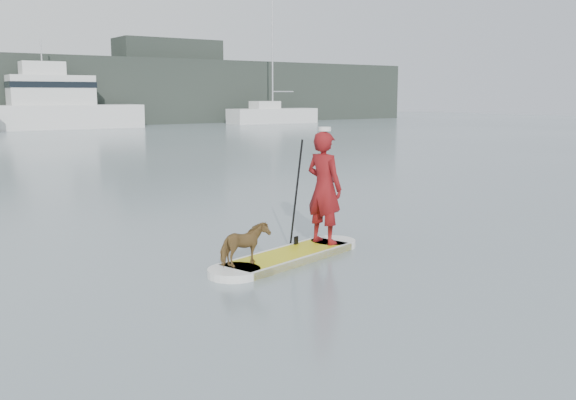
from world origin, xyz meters
TOP-DOWN VIEW (x-y plane):
  - ground at (0.00, 0.00)m, footprint 140.00×140.00m
  - paddleboard at (-2.91, 3.23)m, footprint 3.21×1.46m
  - paddler at (-1.97, 3.48)m, footprint 0.61×0.79m
  - white_cap at (-1.97, 3.48)m, footprint 0.22×0.22m
  - dog at (-3.89, 2.96)m, footprint 0.79×0.41m
  - paddle at (-2.43, 3.67)m, footprint 0.11×0.30m
  - sailboat_f at (25.06, 46.38)m, footprint 8.81×2.63m
  - motor_yacht_a at (5.69, 47.61)m, footprint 11.73×4.23m
  - shore_building_east at (18.00, 54.00)m, footprint 10.00×4.00m

SIDE VIEW (x-z plane):
  - ground at x=0.00m, z-range 0.00..0.00m
  - paddleboard at x=-2.91m, z-range 0.00..0.12m
  - dog at x=-3.89m, z-range 0.12..0.77m
  - paddle at x=-2.43m, z-range -0.20..1.80m
  - sailboat_f at x=25.06m, z-range -5.70..7.48m
  - paddler at x=-1.97m, z-range 0.12..2.07m
  - motor_yacht_a at x=5.69m, z-range -1.52..5.41m
  - white_cap at x=-1.97m, z-range 2.07..2.14m
  - shore_building_east at x=18.00m, z-range 0.00..8.00m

